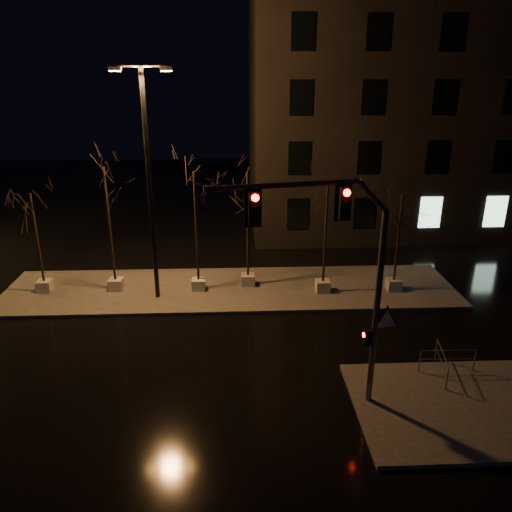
{
  "coord_description": "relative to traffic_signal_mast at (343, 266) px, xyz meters",
  "views": [
    {
      "loc": [
        0.24,
        -16.48,
        10.22
      ],
      "look_at": [
        1.12,
        3.35,
        2.8
      ],
      "focal_mm": 35.0,
      "sensor_mm": 36.0,
      "label": 1
    }
  ],
  "objects": [
    {
      "name": "tree_0",
      "position": [
        -12.33,
        9.34,
        -1.03
      ],
      "size": [
        1.8,
        1.8,
        4.96
      ],
      "color": "#BBB8AE",
      "rests_on": "median"
    },
    {
      "name": "median",
      "position": [
        -3.33,
        9.3,
        -4.87
      ],
      "size": [
        22.0,
        5.0,
        0.15
      ],
      "primitive_type": "cube",
      "color": "#45423E",
      "rests_on": "ground"
    },
    {
      "name": "guard_rail_a",
      "position": [
        4.35,
        1.72,
        -4.24
      ],
      "size": [
        1.99,
        0.1,
        0.86
      ],
      "rotation": [
        0.0,
        0.0,
        -0.03
      ],
      "color": "#57595E",
      "rests_on": "sidewalk_corner"
    },
    {
      "name": "streetlight_main",
      "position": [
        -6.79,
        8.45,
        1.13
      ],
      "size": [
        2.57,
        0.43,
        10.28
      ],
      "rotation": [
        0.0,
        0.0,
        0.06
      ],
      "color": "black",
      "rests_on": "median"
    },
    {
      "name": "tree_5",
      "position": [
        4.58,
        8.73,
        -1.13
      ],
      "size": [
        1.8,
        1.8,
        4.83
      ],
      "color": "#BBB8AE",
      "rests_on": "median"
    },
    {
      "name": "ground",
      "position": [
        -3.33,
        3.3,
        -4.95
      ],
      "size": [
        90.0,
        90.0,
        0.0
      ],
      "primitive_type": "plane",
      "color": "black",
      "rests_on": "ground"
    },
    {
      "name": "guard_rail_b",
      "position": [
        4.06,
        1.52,
        -4.23
      ],
      "size": [
        0.37,
        1.84,
        0.88
      ],
      "rotation": [
        0.0,
        0.0,
        1.39
      ],
      "color": "#57595E",
      "rests_on": "sidewalk_corner"
    },
    {
      "name": "tree_2",
      "position": [
        -4.9,
        9.18,
        -0.27
      ],
      "size": [
        1.8,
        1.8,
        5.96
      ],
      "color": "#BBB8AE",
      "rests_on": "median"
    },
    {
      "name": "tree_4",
      "position": [
        1.11,
        8.71,
        -0.53
      ],
      "size": [
        1.8,
        1.8,
        5.63
      ],
      "color": "#BBB8AE",
      "rests_on": "median"
    },
    {
      "name": "traffic_signal_mast",
      "position": [
        0.0,
        0.0,
        0.0
      ],
      "size": [
        5.91,
        1.11,
        7.31
      ],
      "rotation": [
        0.0,
        0.0,
        0.18
      ],
      "color": "#57595E",
      "rests_on": "sidewalk_corner"
    },
    {
      "name": "building",
      "position": [
        10.67,
        21.3,
        2.55
      ],
      "size": [
        25.0,
        12.0,
        15.0
      ],
      "primitive_type": "cube",
      "color": "black",
      "rests_on": "ground"
    },
    {
      "name": "tree_1",
      "position": [
        -8.93,
        9.37,
        -0.11
      ],
      "size": [
        1.8,
        1.8,
        6.19
      ],
      "color": "#BBB8AE",
      "rests_on": "median"
    },
    {
      "name": "sidewalk_corner",
      "position": [
        4.17,
        -0.2,
        -4.87
      ],
      "size": [
        7.0,
        5.0,
        0.15
      ],
      "primitive_type": "cube",
      "color": "#45423E",
      "rests_on": "ground"
    },
    {
      "name": "tree_3",
      "position": [
        -2.48,
        9.64,
        -0.38
      ],
      "size": [
        1.8,
        1.8,
        5.83
      ],
      "color": "#BBB8AE",
      "rests_on": "median"
    }
  ]
}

